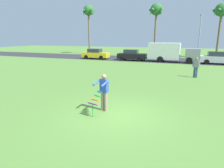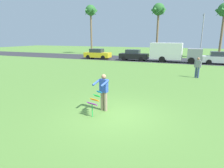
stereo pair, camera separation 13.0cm
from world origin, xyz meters
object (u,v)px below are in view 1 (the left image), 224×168
Objects in this scene: person_walker_near at (196,67)px; parked_car_yellow at (96,54)px; parked_car_black at (132,55)px; palm_tree_centre_far at (222,12)px; kite_held at (95,100)px; person_kite_flyer at (104,91)px; parked_car_silver at (217,58)px; palm_tree_left_near at (89,13)px; palm_tree_right_near at (156,12)px; streetlight_pole at (200,33)px; parked_truck_grey_van at (170,52)px.

parked_car_yellow is at bearing 144.65° from person_walker_near.
person_walker_near is (14.43, -10.24, 0.16)m from parked_car_yellow.
parked_car_yellow is at bearing 180.00° from parked_car_black.
kite_held is at bearing -105.68° from palm_tree_centre_far.
person_walker_near is at bearing 66.64° from person_kite_flyer.
parked_car_yellow is at bearing 180.00° from parked_car_silver.
palm_tree_left_near is 5.62× the size of person_walker_near.
palm_tree_right_near is 1.32× the size of streetlight_pole.
parked_car_yellow is 0.49× the size of palm_tree_centre_far.
streetlight_pole is at bearing -11.34° from palm_tree_right_near.
palm_tree_left_near is at bearing 153.48° from parked_truck_grey_van.
palm_tree_right_near reaches higher than streetlight_pole.
parked_truck_grey_van is (11.48, -0.00, 0.64)m from parked_car_yellow.
person_kite_flyer is at bearing -85.51° from palm_tree_right_near.
streetlight_pole reaches higher than parked_car_silver.
parked_car_yellow is 17.13m from streetlight_pole.
kite_held is at bearing -78.82° from parked_car_black.
parked_car_yellow is at bearing 180.00° from parked_truck_grey_van.
person_kite_flyer reaches higher than parked_car_black.
person_kite_flyer is 29.41m from palm_tree_right_near.
parked_car_silver is 0.49× the size of palm_tree_centre_far.
parked_car_yellow is at bearing 115.97° from kite_held.
parked_car_black is 12.09m from streetlight_pole.
person_kite_flyer is at bearing 79.70° from kite_held.
parked_car_silver is 2.44× the size of person_walker_near.
person_walker_near is (4.35, 10.46, 0.24)m from kite_held.
parked_car_silver is at bearing 74.25° from person_walker_near.
streetlight_pole is at bearing -157.43° from palm_tree_centre_far.
palm_tree_centre_far reaches higher than person_kite_flyer.
palm_tree_right_near reaches higher than person_kite_flyer.
streetlight_pole is at bearing 37.10° from parked_car_black.
palm_tree_right_near is 5.34× the size of person_walker_near.
person_kite_flyer is at bearing -113.36° from person_walker_near.
palm_tree_right_near reaches higher than parked_car_yellow.
parked_truck_grey_van is 12.12m from palm_tree_centre_far.
palm_tree_left_near reaches higher than parked_car_yellow.
palm_tree_left_near is 21.28m from streetlight_pole.
parked_truck_grey_van reaches higher than parked_car_yellow.
streetlight_pole is at bearing 87.17° from person_walker_near.
palm_tree_centre_far is at bearing 74.19° from person_kite_flyer.
parked_truck_grey_van is at bearing -180.00° from parked_car_silver.
palm_tree_centre_far is at bearing 24.36° from parked_car_yellow.
streetlight_pole is (9.29, 7.03, 3.22)m from parked_car_black.
person_kite_flyer is 33.36m from palm_tree_left_near.
person_kite_flyer is at bearing -100.64° from streetlight_pole.
streetlight_pole is at bearing 24.70° from parked_car_yellow.
person_kite_flyer is at bearing -63.00° from parked_car_yellow.
parked_car_yellow is (-10.08, 20.70, 0.08)m from kite_held.
streetlight_pole is 4.05× the size of person_walker_near.
person_walker_near is at bearing -35.35° from parked_car_yellow.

